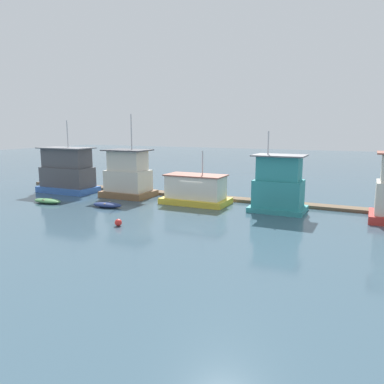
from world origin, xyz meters
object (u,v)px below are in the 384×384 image
at_px(houseboat_blue, 67,172).
at_px(houseboat_teal, 279,186).
at_px(dinghy_green, 47,201).
at_px(dinghy_navy, 107,205).
at_px(buoy_red, 118,223).
at_px(houseboat_yellow, 196,190).
at_px(houseboat_brown, 128,176).

height_order(houseboat_blue, houseboat_teal, houseboat_blue).
height_order(houseboat_teal, dinghy_green, houseboat_teal).
relative_size(dinghy_navy, buoy_red, 5.57).
distance_m(houseboat_yellow, houseboat_teal, 8.44).
height_order(houseboat_yellow, dinghy_navy, houseboat_yellow).
relative_size(houseboat_blue, dinghy_green, 2.54).
xyz_separation_m(houseboat_teal, dinghy_navy, (-15.37, -5.52, -2.09)).
relative_size(houseboat_teal, buoy_red, 12.88).
height_order(houseboat_blue, houseboat_yellow, houseboat_blue).
bearing_deg(houseboat_blue, houseboat_brown, 4.91).
height_order(dinghy_green, dinghy_navy, dinghy_navy).
xyz_separation_m(houseboat_brown, houseboat_yellow, (8.53, -0.36, -0.90)).
distance_m(houseboat_brown, buoy_red, 13.08).
bearing_deg(houseboat_brown, buoy_red, -58.49).
bearing_deg(houseboat_yellow, houseboat_blue, -178.79).
bearing_deg(houseboat_blue, houseboat_teal, 1.06).
relative_size(houseboat_teal, dinghy_navy, 2.31).
height_order(dinghy_green, buoy_red, buoy_red).
relative_size(houseboat_teal, dinghy_green, 2.20).
bearing_deg(dinghy_navy, houseboat_yellow, 37.80).
xyz_separation_m(houseboat_blue, houseboat_teal, (25.19, 0.47, -0.07)).
xyz_separation_m(dinghy_green, buoy_red, (12.11, -4.27, 0.05)).
xyz_separation_m(houseboat_teal, dinghy_green, (-22.26, -6.51, -2.11)).
bearing_deg(buoy_red, houseboat_blue, 145.56).
height_order(houseboat_brown, houseboat_yellow, houseboat_brown).
xyz_separation_m(houseboat_blue, dinghy_green, (2.93, -6.04, -2.18)).
distance_m(houseboat_brown, houseboat_teal, 16.91).
bearing_deg(dinghy_green, houseboat_teal, 16.30).
bearing_deg(dinghy_navy, houseboat_brown, 105.01).
bearing_deg(dinghy_green, buoy_red, -19.42).
bearing_deg(dinghy_green, dinghy_navy, 8.14).
distance_m(dinghy_green, buoy_red, 12.84).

